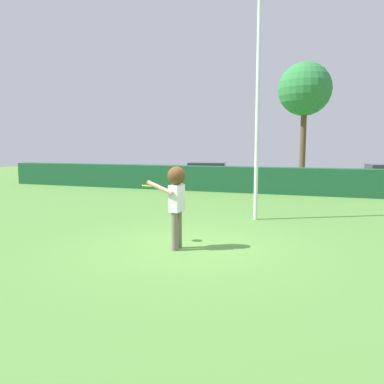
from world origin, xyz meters
TOP-DOWN VIEW (x-y plane):
  - ground_plane at (0.00, 0.00)m, footprint 60.00×60.00m
  - person at (-0.21, -0.28)m, footprint 0.80×0.56m
  - frisbee at (-1.05, 0.02)m, footprint 0.25×0.25m
  - lamppost at (0.83, 3.66)m, footprint 0.24×0.24m
  - hedge_row at (0.00, 10.38)m, footprint 28.89×0.90m
  - parked_car_blue at (-3.95, 14.08)m, footprint 4.46×2.54m
  - willow_tree at (1.39, 17.72)m, footprint 3.35×3.35m

SIDE VIEW (x-z plane):
  - ground_plane at x=0.00m, z-range 0.00..0.00m
  - hedge_row at x=0.00m, z-range 0.00..1.24m
  - parked_car_blue at x=-3.95m, z-range 0.06..1.31m
  - person at x=-0.21m, z-range 0.30..2.11m
  - frisbee at x=-1.05m, z-range 1.30..1.37m
  - lamppost at x=0.83m, z-range 0.32..6.99m
  - willow_tree at x=1.39m, z-range 2.02..9.53m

